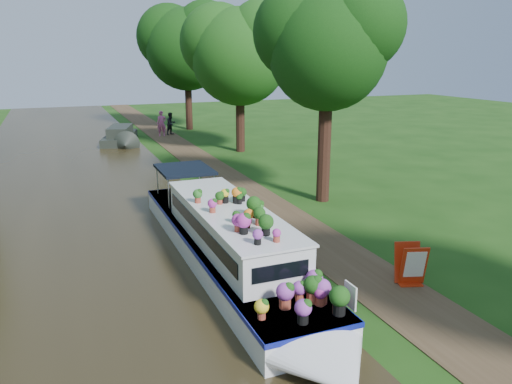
% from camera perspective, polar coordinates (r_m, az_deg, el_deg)
% --- Properties ---
extents(ground, '(100.00, 100.00, 0.00)m').
position_cam_1_polar(ground, '(17.55, 1.57, -4.83)').
color(ground, '#183E0F').
rests_on(ground, ground).
extents(canal_water, '(10.00, 100.00, 0.02)m').
position_cam_1_polar(canal_water, '(16.25, -18.36, -7.31)').
color(canal_water, black).
rests_on(canal_water, ground).
extents(towpath, '(2.20, 100.00, 0.03)m').
position_cam_1_polar(towpath, '(18.04, 5.07, -4.27)').
color(towpath, '#443320').
rests_on(towpath, ground).
extents(plant_boat, '(2.29, 13.52, 2.28)m').
position_cam_1_polar(plant_boat, '(14.51, -2.98, -5.69)').
color(plant_boat, white).
rests_on(plant_boat, canal_water).
extents(tree_near_overhang, '(5.52, 5.28, 8.99)m').
position_cam_1_polar(tree_near_overhang, '(20.93, 8.12, 16.71)').
color(tree_near_overhang, black).
rests_on(tree_near_overhang, ground).
extents(tree_near_mid, '(6.90, 6.60, 9.40)m').
position_cam_1_polar(tree_near_mid, '(32.15, -1.96, 16.04)').
color(tree_near_mid, black).
rests_on(tree_near_mid, ground).
extents(tree_near_far, '(7.59, 7.26, 10.30)m').
position_cam_1_polar(tree_near_far, '(42.52, -8.00, 16.57)').
color(tree_near_far, black).
rests_on(tree_near_far, ground).
extents(second_boat, '(3.28, 6.53, 1.20)m').
position_cam_1_polar(second_boat, '(36.97, -15.25, 6.17)').
color(second_boat, black).
rests_on(second_boat, canal_water).
extents(sandwich_board, '(0.76, 0.76, 1.13)m').
position_cam_1_polar(sandwich_board, '(14.29, 17.27, -8.09)').
color(sandwich_board, red).
rests_on(sandwich_board, towpath).
extents(pedestrian_pink, '(0.80, 0.63, 1.93)m').
position_cam_1_polar(pedestrian_pink, '(39.29, -10.74, 7.71)').
color(pedestrian_pink, '#E35D8F').
rests_on(pedestrian_pink, towpath).
extents(pedestrian_dark, '(1.05, 0.97, 1.72)m').
position_cam_1_polar(pedestrian_dark, '(39.92, -9.68, 7.72)').
color(pedestrian_dark, black).
rests_on(pedestrian_dark, towpath).
extents(verge_plant, '(0.38, 0.34, 0.41)m').
position_cam_1_polar(verge_plant, '(19.81, -1.78, -1.83)').
color(verge_plant, '#216F22').
rests_on(verge_plant, ground).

